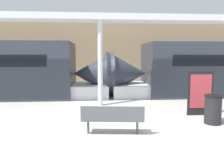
% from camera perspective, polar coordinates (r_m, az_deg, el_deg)
% --- Properties ---
extents(ground_plane, '(60.00, 60.00, 0.00)m').
position_cam_1_polar(ground_plane, '(5.60, 2.08, -18.29)').
color(ground_plane, '#B2AFA8').
extents(station_wall, '(56.00, 0.20, 5.00)m').
position_cam_1_polar(station_wall, '(16.40, -2.03, 6.51)').
color(station_wall, '#9E8460').
rests_on(station_wall, ground_plane).
extents(bench_near, '(1.86, 0.61, 0.88)m').
position_cam_1_polar(bench_near, '(5.93, 0.16, -11.43)').
color(bench_near, '#4C4F54').
rests_on(bench_near, ground_plane).
extents(trash_bin, '(0.56, 0.56, 0.99)m').
position_cam_1_polar(trash_bin, '(7.71, 26.87, -8.25)').
color(trash_bin, black).
rests_on(trash_bin, ground_plane).
extents(poster_board, '(1.00, 0.07, 1.73)m').
position_cam_1_polar(poster_board, '(8.53, 23.92, -4.22)').
color(poster_board, black).
rests_on(poster_board, ground_plane).
extents(support_column_near, '(0.23, 0.23, 3.94)m').
position_cam_1_polar(support_column_near, '(9.28, -3.40, 3.82)').
color(support_column_near, silver).
rests_on(support_column_near, ground_plane).
extents(canopy_beam, '(28.00, 0.60, 0.28)m').
position_cam_1_polar(canopy_beam, '(9.45, -3.48, 16.72)').
color(canopy_beam, silver).
rests_on(canopy_beam, support_column_near).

